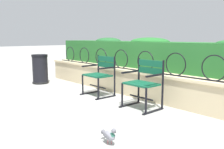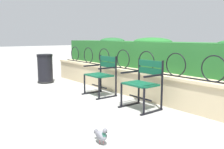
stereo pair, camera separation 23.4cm
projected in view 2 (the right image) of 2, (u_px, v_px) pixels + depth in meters
name	position (u px, v px, depth m)	size (l,w,h in m)	color
ground_plane	(107.00, 104.00, 4.51)	(60.00, 60.00, 0.00)	#9E9E99
stone_wall	(141.00, 84.00, 5.01)	(6.60, 0.41, 0.55)	#C6B289
iron_arch_fence	(135.00, 61.00, 5.00)	(6.08, 0.02, 0.42)	black
hedge_row	(159.00, 54.00, 5.23)	(6.47, 0.69, 0.68)	#236028
park_chair_left	(102.00, 74.00, 5.16)	(0.61, 0.53, 0.85)	#0F4C33
park_chair_right	(143.00, 82.00, 4.19)	(0.59, 0.52, 0.86)	#0F4C33
pigeon_near_chairs	(101.00, 135.00, 2.81)	(0.29, 0.13, 0.22)	gray
trash_bin	(45.00, 69.00, 6.59)	(0.44, 0.44, 0.78)	black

